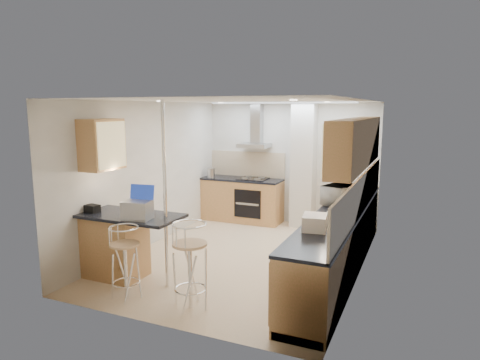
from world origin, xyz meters
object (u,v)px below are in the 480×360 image
at_px(bar_stool_near, 125,263).
at_px(bread_bin, 315,223).
at_px(microwave, 340,195).
at_px(bar_stool_end, 190,266).
at_px(laptop, 137,210).

xyz_separation_m(bar_stool_near, bread_bin, (2.18, 0.88, 0.54)).
relative_size(bar_stool_near, bread_bin, 2.69).
distance_m(microwave, bread_bin, 1.52).
height_order(bar_stool_near, bread_bin, bread_bin).
bearing_deg(microwave, bread_bin, -162.18).
xyz_separation_m(bar_stool_end, bread_bin, (1.31, 0.77, 0.48)).
bearing_deg(bread_bin, bar_stool_end, -158.13).
bearing_deg(bread_bin, laptop, -176.13).
height_order(microwave, laptop, microwave).
bearing_deg(bar_stool_end, bread_bin, -40.07).
height_order(laptop, bar_stool_near, laptop).
bearing_deg(bar_stool_near, bar_stool_end, -2.13).
relative_size(laptop, bar_stool_end, 0.33).
xyz_separation_m(laptop, bar_stool_end, (0.94, -0.27, -0.53)).
bearing_deg(laptop, bar_stool_end, -25.29).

